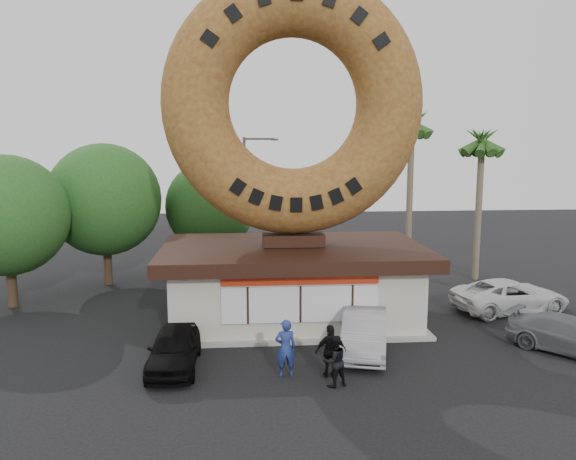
% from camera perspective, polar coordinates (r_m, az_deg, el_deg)
% --- Properties ---
extents(ground, '(90.00, 90.00, 0.00)m').
position_cam_1_polar(ground, '(19.31, 2.19, -14.41)').
color(ground, black).
rests_on(ground, ground).
extents(donut_shop, '(11.20, 7.20, 3.80)m').
position_cam_1_polar(donut_shop, '(24.41, 0.52, -5.07)').
color(donut_shop, beige).
rests_on(donut_shop, ground).
extents(giant_donut, '(10.85, 2.77, 10.85)m').
position_cam_1_polar(giant_donut, '(23.78, 0.54, 12.67)').
color(giant_donut, olive).
rests_on(giant_donut, donut_shop).
extents(tree_west, '(6.00, 6.00, 7.65)m').
position_cam_1_polar(tree_west, '(31.63, -18.12, 2.94)').
color(tree_west, '#473321').
rests_on(tree_west, ground).
extents(tree_mid, '(5.20, 5.20, 6.63)m').
position_cam_1_polar(tree_mid, '(32.87, -7.89, 2.41)').
color(tree_mid, '#473321').
rests_on(tree_mid, ground).
extents(tree_far, '(5.60, 5.60, 7.14)m').
position_cam_1_polar(tree_far, '(28.93, -26.67, 1.33)').
color(tree_far, '#473321').
rests_on(tree_far, ground).
extents(palm_near, '(2.60, 2.60, 9.75)m').
position_cam_1_polar(palm_near, '(33.08, 12.47, 9.95)').
color(palm_near, '#726651').
rests_on(palm_near, ground).
extents(palm_far, '(2.60, 2.60, 8.75)m').
position_cam_1_polar(palm_far, '(32.88, 19.09, 8.06)').
color(palm_far, '#726651').
rests_on(palm_far, ground).
extents(street_lamp, '(2.11, 0.20, 8.00)m').
position_cam_1_polar(street_lamp, '(33.77, -4.17, 3.42)').
color(street_lamp, '#59595E').
rests_on(street_lamp, ground).
extents(person_left, '(0.73, 0.51, 1.93)m').
position_cam_1_polar(person_left, '(18.81, -0.25, -11.89)').
color(person_left, navy).
rests_on(person_left, ground).
extents(person_center, '(0.99, 0.89, 1.66)m').
position_cam_1_polar(person_center, '(18.18, 4.73, -13.12)').
color(person_center, black).
rests_on(person_center, ground).
extents(person_right, '(1.07, 0.53, 1.76)m').
position_cam_1_polar(person_right, '(18.83, 4.37, -12.16)').
color(person_right, black).
rests_on(person_right, ground).
extents(car_black, '(1.65, 4.04, 1.37)m').
position_cam_1_polar(car_black, '(19.92, -11.50, -11.72)').
color(car_black, black).
rests_on(car_black, ground).
extents(car_silver, '(2.64, 4.79, 1.50)m').
position_cam_1_polar(car_silver, '(21.16, 7.75, -10.21)').
color(car_silver, '#98989C').
rests_on(car_silver, ground).
extents(car_grey, '(4.38, 4.62, 1.31)m').
position_cam_1_polar(car_grey, '(23.30, 26.83, -9.54)').
color(car_grey, slate).
rests_on(car_grey, ground).
extents(car_white, '(5.64, 3.34, 1.47)m').
position_cam_1_polar(car_white, '(27.71, 21.64, -6.22)').
color(car_white, silver).
rests_on(car_white, ground).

